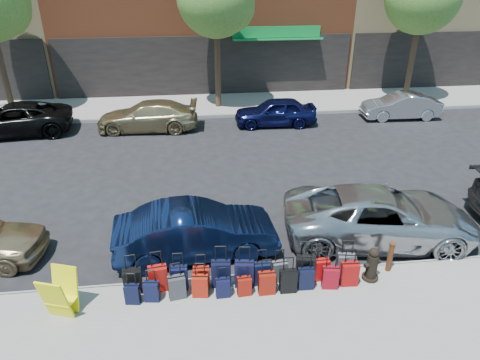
{
  "coord_description": "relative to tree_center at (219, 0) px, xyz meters",
  "views": [
    {
      "loc": [
        -0.97,
        -12.71,
        7.0
      ],
      "look_at": [
        0.36,
        -1.5,
        1.25
      ],
      "focal_mm": 32.0,
      "sensor_mm": 36.0,
      "label": 1
    }
  ],
  "objects": [
    {
      "name": "suitcase_front_8",
      "position": [
        0.89,
        -14.33,
        -4.92
      ],
      "size": [
        0.49,
        0.33,
        1.08
      ],
      "rotation": [
        0.0,
        0.0,
        -0.2
      ],
      "color": "black",
      "rests_on": "sidewalk_near"
    },
    {
      "name": "suitcase_front_1",
      "position": [
        -2.58,
        -14.26,
        -4.94
      ],
      "size": [
        0.46,
        0.29,
        1.04
      ],
      "rotation": [
        0.0,
        0.0,
        0.14
      ],
      "color": "#A5100A",
      "rests_on": "sidewalk_near"
    },
    {
      "name": "car_far_1",
      "position": [
        -3.64,
        -2.87,
        -4.74
      ],
      "size": [
        4.72,
        2.16,
        1.34
      ],
      "primitive_type": "imported",
      "rotation": [
        0.0,
        0.0,
        -1.63
      ],
      "color": "#9D8B60",
      "rests_on": "ground"
    },
    {
      "name": "car_far_2",
      "position": [
        2.37,
        -2.91,
        -4.75
      ],
      "size": [
        3.91,
        1.69,
        1.32
      ],
      "primitive_type": "imported",
      "rotation": [
        0.0,
        0.0,
        -1.61
      ],
      "color": "#0D103C",
      "rests_on": "ground"
    },
    {
      "name": "suitcase_front_9",
      "position": [
        1.28,
        -14.34,
        -4.98
      ],
      "size": [
        0.37,
        0.21,
        0.9
      ],
      "rotation": [
        0.0,
        0.0,
        0.02
      ],
      "color": "#B10B0C",
      "rests_on": "sidewalk_near"
    },
    {
      "name": "suitcase_back_5",
      "position": [
        -0.62,
        -14.66,
        -5.02
      ],
      "size": [
        0.33,
        0.21,
        0.76
      ],
      "rotation": [
        0.0,
        0.0,
        0.08
      ],
      "color": "maroon",
      "rests_on": "sidewalk_near"
    },
    {
      "name": "suitcase_back_8",
      "position": [
        0.84,
        -14.61,
        -4.99
      ],
      "size": [
        0.37,
        0.22,
        0.86
      ],
      "rotation": [
        0.0,
        0.0,
        -0.02
      ],
      "color": "black",
      "rests_on": "sidewalk_near"
    },
    {
      "name": "fire_hydrant",
      "position": [
        2.49,
        -14.47,
        -4.86
      ],
      "size": [
        0.45,
        0.4,
        0.88
      ],
      "rotation": [
        0.0,
        0.0,
        0.3
      ],
      "color": "black",
      "rests_on": "sidewalk_near"
    },
    {
      "name": "suitcase_back_4",
      "position": [
        -1.11,
        -14.66,
        -5.02
      ],
      "size": [
        0.33,
        0.2,
        0.77
      ],
      "rotation": [
        0.0,
        0.0,
        0.04
      ],
      "color": "black",
      "rests_on": "sidewalk_near"
    },
    {
      "name": "suitcase_front_10",
      "position": [
        1.9,
        -14.33,
        -4.94
      ],
      "size": [
        0.46,
        0.31,
        1.02
      ],
      "rotation": [
        0.0,
        0.0,
        -0.19
      ],
      "color": "#414147",
      "rests_on": "sidewalk_near"
    },
    {
      "name": "suitcase_back_1",
      "position": [
        -2.72,
        -14.6,
        -5.01
      ],
      "size": [
        0.36,
        0.24,
        0.8
      ],
      "rotation": [
        0.0,
        0.0,
        -0.13
      ],
      "color": "black",
      "rests_on": "sidewalk_near"
    },
    {
      "name": "tree_center",
      "position": [
        0.0,
        0.0,
        0.0
      ],
      "size": [
        3.8,
        3.8,
        7.27
      ],
      "color": "black",
      "rests_on": "sidewalk_far"
    },
    {
      "name": "suitcase_front_6",
      "position": [
        -0.16,
        -14.33,
        -4.97
      ],
      "size": [
        0.39,
        0.22,
        0.94
      ],
      "rotation": [
        0.0,
        0.0,
        0.01
      ],
      "color": "black",
      "rests_on": "sidewalk_near"
    },
    {
      "name": "ground",
      "position": [
        -0.64,
        -9.5,
        -5.41
      ],
      "size": [
        120.0,
        120.0,
        0.0
      ],
      "primitive_type": "plane",
      "color": "black",
      "rests_on": "ground"
    },
    {
      "name": "suitcase_back_9",
      "position": [
        1.41,
        -14.65,
        -4.99
      ],
      "size": [
        0.4,
        0.27,
        0.89
      ],
      "rotation": [
        0.0,
        0.0,
        -0.15
      ],
      "color": "maroon",
      "rests_on": "sidewalk_near"
    },
    {
      "name": "curb_far",
      "position": [
        -0.64,
        -1.52,
        -5.34
      ],
      "size": [
        60.0,
        0.08,
        0.15
      ],
      "primitive_type": "cube",
      "color": "gray",
      "rests_on": "ground"
    },
    {
      "name": "suitcase_front_2",
      "position": [
        -2.1,
        -14.28,
        -4.96
      ],
      "size": [
        0.4,
        0.22,
        0.97
      ],
      "rotation": [
        0.0,
        0.0,
        -0.01
      ],
      "color": "black",
      "rests_on": "sidewalk_near"
    },
    {
      "name": "suitcase_front_0",
      "position": [
        -3.16,
        -14.28,
        -4.95
      ],
      "size": [
        0.44,
        0.27,
        1.01
      ],
      "rotation": [
        0.0,
        0.0,
        0.1
      ],
      "color": "black",
      "rests_on": "sidewalk_near"
    },
    {
      "name": "suitcase_front_5",
      "position": [
        -0.58,
        -14.35,
        -4.93
      ],
      "size": [
        0.47,
        0.3,
        1.06
      ],
      "rotation": [
        0.0,
        0.0,
        -0.15
      ],
      "color": "black",
      "rests_on": "sidewalk_near"
    },
    {
      "name": "car_far_3",
      "position": [
        8.77,
        -2.65,
        -4.78
      ],
      "size": [
        3.86,
        1.46,
        1.26
      ],
      "primitive_type": "imported",
      "rotation": [
        0.0,
        0.0,
        -1.61
      ],
      "color": "silver",
      "rests_on": "ground"
    },
    {
      "name": "suitcase_back_7",
      "position": [
        0.4,
        -14.66,
        -4.98
      ],
      "size": [
        0.39,
        0.23,
        0.92
      ],
      "rotation": [
        0.0,
        0.0,
        -0.01
      ],
      "color": "black",
      "rests_on": "sidewalk_near"
    },
    {
      "name": "curb_near",
      "position": [
        -0.64,
        -13.98,
        -5.34
      ],
      "size": [
        60.0,
        0.08,
        0.15
      ],
      "primitive_type": "cube",
      "color": "gray",
      "rests_on": "ground"
    },
    {
      "name": "sidewalk_far",
      "position": [
        -0.64,
        0.5,
        -5.34
      ],
      "size": [
        60.0,
        4.0,
        0.15
      ],
      "primitive_type": "cube",
      "color": "gray",
      "rests_on": "ground"
    },
    {
      "name": "bollard",
      "position": [
        3.05,
        -14.22,
        -4.84
      ],
      "size": [
        0.15,
        0.15,
        0.81
      ],
      "color": "#38190C",
      "rests_on": "sidewalk_near"
    },
    {
      "name": "suitcase_front_4",
      "position": [
        -1.12,
        -14.28,
        -4.92
      ],
      "size": [
        0.47,
        0.29,
        1.08
      ],
      "rotation": [
        0.0,
        0.0,
        -0.1
      ],
      "color": "black",
      "rests_on": "sidewalk_near"
    },
    {
      "name": "suitcase_back_2",
      "position": [
        -2.15,
        -14.57,
        -4.98
      ],
      "size": [
        0.42,
        0.28,
        0.92
      ],
      "rotation": [
        0.0,
        0.0,
        0.16
      ],
      "color": "#323237",
      "rests_on": "sidewalk_near"
    },
    {
      "name": "car_near_2",
      "position": [
        3.43,
        -12.63,
        -4.67
      ],
      "size": [
        5.58,
        3.11,
        1.47
      ],
      "primitive_type": "imported",
      "rotation": [
        0.0,
        0.0,
        1.44
      ],
      "color": "#B6B8BE",
      "rests_on": "ground"
    },
    {
      "name": "suitcase_front_3",
      "position": [
        -1.59,
        -14.31,
        -4.98
      ],
      "size": [
        0.38,
        0.22,
        0.91
      ],
      "rotation": [
        0.0,
        0.0,
        -0.04
      ],
      "color": "#991609",
      "rests_on": "sidewalk_near"
    },
    {
      "name": "suitcase_back_3",
      "position": [
        -1.62,
        -14.58,
        -4.99
      ],
      "size": [
        0.39,
        0.26,
        0.87
      ],
      "rotation": [
        0.0,
        0.0,
        -0.13
      ],
      "color": "#A41A0A",
      "rests_on": "sidewalk_near"
    },
    {
      "name": "suitcase_back_6",
      "position": [
        -0.1,
        -14.67,
        -4.98
      ],
      "size": [
        0.38,
        0.23,
        0.91
      ],
      "rotation": [
        0.0,
        0.0,
        0.02
      ],
      "color": "maroon",
      "rests_on": "sidewalk_near"
    },
    {
      "name": "suitcase_back_0",
      "position": [
        -3.14,
        -14.63,
        -5.02
      ],
      "size": [
        0.35,
        0.23,
        0.78
      ],
      "rotation": [
        0.0,
        0.0,
        -0.14
      ],
      "color": "black",
      "rests_on": "sidewalk_near"
    },
    {
      "name": "suitcase_front_7",
      "position": [
        0.28,
        -14.27,
        -4.99
      ],
      "size": [
        0.38,
        0.24,
        0.86
      ],
      "rotation": [
        0.0,
        0.0,
        0.12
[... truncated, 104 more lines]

